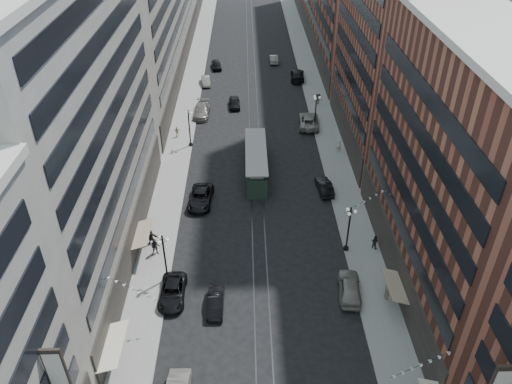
{
  "coord_description": "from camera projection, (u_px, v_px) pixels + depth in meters",
  "views": [
    {
      "loc": [
        -1.28,
        -7.95,
        35.2
      ],
      "look_at": [
        -0.27,
        35.92,
        5.0
      ],
      "focal_mm": 35.0,
      "sensor_mm": 36.0,
      "label": 1
    }
  ],
  "objects": [
    {
      "name": "pedestrian_6",
      "position": [
        177.0,
        132.0,
        73.32
      ],
      "size": [
        1.01,
        0.65,
        1.59
      ],
      "primitive_type": "imported",
      "rotation": [
        0.0,
        0.0,
        3.39
      ],
      "color": "beige",
      "rests_on": "sidewalk_west"
    },
    {
      "name": "lamppost_se_mid",
      "position": [
        316.0,
        110.0,
        74.36
      ],
      "size": [
        1.03,
        1.14,
        5.52
      ],
      "color": "black",
      "rests_on": "sidewalk_east"
    },
    {
      "name": "pedestrian_4",
      "position": [
        387.0,
        291.0,
        46.7
      ],
      "size": [
        0.51,
        1.08,
        1.82
      ],
      "primitive_type": "imported",
      "rotation": [
        0.0,
        0.0,
        1.6
      ],
      "color": "#B0AB92",
      "rests_on": "sidewalk_east"
    },
    {
      "name": "car_12",
      "position": [
        297.0,
        75.0,
        92.02
      ],
      "size": [
        2.87,
        6.2,
        1.75
      ],
      "primitive_type": "imported",
      "rotation": [
        0.0,
        0.0,
        3.07
      ],
      "color": "black",
      "rests_on": "ground"
    },
    {
      "name": "pedestrian_5",
      "position": [
        151.0,
        237.0,
        53.35
      ],
      "size": [
        1.62,
        0.51,
        1.73
      ],
      "primitive_type": "imported",
      "rotation": [
        0.0,
        0.0,
        -0.03
      ],
      "color": "black",
      "rests_on": "sidewalk_west"
    },
    {
      "name": "building_east_mid",
      "position": [
        457.0,
        175.0,
        43.11
      ],
      "size": [
        8.0,
        30.0,
        24.0
      ],
      "primitive_type": "cube",
      "color": "brown",
      "rests_on": "ground"
    },
    {
      "name": "building_west_mid",
      "position": [
        74.0,
        131.0,
        45.45
      ],
      "size": [
        8.0,
        36.0,
        28.0
      ],
      "primitive_type": "cube",
      "color": "gray",
      "rests_on": "ground"
    },
    {
      "name": "car_8",
      "position": [
        202.0,
        111.0,
        79.48
      ],
      "size": [
        2.5,
        5.91,
        1.7
      ],
      "primitive_type": "imported",
      "rotation": [
        0.0,
        0.0,
        -0.02
      ],
      "color": "slate",
      "rests_on": "ground"
    },
    {
      "name": "pedestrian_8",
      "position": [
        339.0,
        146.0,
        69.6
      ],
      "size": [
        0.68,
        0.45,
        1.86
      ],
      "primitive_type": "imported",
      "rotation": [
        0.0,
        0.0,
        3.14
      ],
      "color": "beige",
      "rests_on": "sidewalk_east"
    },
    {
      "name": "lamppost_sw_mid",
      "position": [
        189.0,
        127.0,
        69.89
      ],
      "size": [
        1.03,
        1.14,
        5.52
      ],
      "color": "black",
      "rests_on": "sidewalk_west"
    },
    {
      "name": "streetcar",
      "position": [
        256.0,
        163.0,
        64.86
      ],
      "size": [
        2.73,
        12.33,
        3.41
      ],
      "color": "#223628",
      "rests_on": "ground"
    },
    {
      "name": "rail_east",
      "position": [
        257.0,
        102.0,
        84.18
      ],
      "size": [
        0.12,
        180.0,
        0.02
      ],
      "primitive_type": "cube",
      "color": "#2D2D33",
      "rests_on": "ground"
    },
    {
      "name": "ground",
      "position": [
        254.0,
        129.0,
        75.94
      ],
      "size": [
        220.0,
        220.0,
        0.0
      ],
      "primitive_type": "plane",
      "color": "black",
      "rests_on": "ground"
    },
    {
      "name": "lamppost_sw_far",
      "position": [
        165.0,
        256.0,
        47.66
      ],
      "size": [
        1.03,
        1.14,
        5.52
      ],
      "color": "black",
      "rests_on": "sidewalk_west"
    },
    {
      "name": "lamppost_se_far",
      "position": [
        349.0,
        228.0,
        51.3
      ],
      "size": [
        1.03,
        1.14,
        5.52
      ],
      "color": "black",
      "rests_on": "sidewalk_east"
    },
    {
      "name": "car_13",
      "position": [
        234.0,
        103.0,
        82.18
      ],
      "size": [
        2.0,
        4.46,
        1.49
      ],
      "primitive_type": "imported",
      "rotation": [
        0.0,
        0.0,
        0.06
      ],
      "color": "black",
      "rests_on": "ground"
    },
    {
      "name": "sidewalk_west",
      "position": [
        188.0,
        102.0,
        83.92
      ],
      "size": [
        4.0,
        180.0,
        0.15
      ],
      "primitive_type": "cube",
      "color": "gray",
      "rests_on": "ground"
    },
    {
      "name": "car_9",
      "position": [
        216.0,
        65.0,
        96.65
      ],
      "size": [
        2.32,
        4.53,
        1.48
      ],
      "primitive_type": "imported",
      "rotation": [
        0.0,
        0.0,
        0.14
      ],
      "color": "black",
      "rests_on": "ground"
    },
    {
      "name": "car_5",
      "position": [
        216.0,
        302.0,
        46.05
      ],
      "size": [
        1.52,
        4.21,
        1.38
      ],
      "primitive_type": "imported",
      "rotation": [
        0.0,
        0.0,
        -0.01
      ],
      "color": "black",
      "rests_on": "ground"
    },
    {
      "name": "rail_west",
      "position": [
        249.0,
        102.0,
        84.16
      ],
      "size": [
        0.12,
        180.0,
        0.02
      ],
      "primitive_type": "cube",
      "color": "#2D2D33",
      "rests_on": "ground"
    },
    {
      "name": "car_14",
      "position": [
        274.0,
        59.0,
        99.43
      ],
      "size": [
        1.6,
        4.48,
        1.47
      ],
      "primitive_type": "imported",
      "rotation": [
        0.0,
        0.0,
        3.15
      ],
      "color": "gray",
      "rests_on": "ground"
    },
    {
      "name": "car_extra_0",
      "position": [
        206.0,
        81.0,
        90.06
      ],
      "size": [
        2.05,
        4.39,
        1.39
      ],
      "primitive_type": "imported",
      "rotation": [
        0.0,
        0.0,
        0.14
      ],
      "color": "gray",
      "rests_on": "ground"
    },
    {
      "name": "car_7",
      "position": [
        201.0,
        198.0,
        59.71
      ],
      "size": [
        3.07,
        5.91,
        1.59
      ],
      "primitive_type": "imported",
      "rotation": [
        0.0,
        0.0,
        -0.08
      ],
      "color": "black",
      "rests_on": "ground"
    },
    {
      "name": "car_10",
      "position": [
        324.0,
        187.0,
        61.79
      ],
      "size": [
        2.0,
        4.58,
        1.46
      ],
      "primitive_type": "imported",
      "rotation": [
        0.0,
        0.0,
        3.25
      ],
      "color": "black",
      "rests_on": "ground"
    },
    {
      "name": "pedestrian_2",
      "position": [
        155.0,
        247.0,
        51.83
      ],
      "size": [
        1.02,
        0.68,
        1.92
      ],
      "primitive_type": "imported",
      "rotation": [
        0.0,
        0.0,
        0.19
      ],
      "color": "black",
      "rests_on": "sidewalk_west"
    },
    {
      "name": "sidewalk_east",
      "position": [
        318.0,
        101.0,
        84.34
      ],
      "size": [
        4.0,
        180.0,
        0.15
      ],
      "primitive_type": "cube",
      "color": "gray",
      "rests_on": "ground"
    },
    {
      "name": "car_11",
      "position": [
        309.0,
        121.0,
        76.48
      ],
      "size": [
        3.48,
        6.58,
        1.76
      ],
      "primitive_type": "imported",
      "rotation": [
        0.0,
        0.0,
        3.05
      ],
      "color": "gray",
      "rests_on": "ground"
    },
    {
      "name": "car_4",
      "position": [
        350.0,
        287.0,
        47.37
      ],
      "size": [
        2.6,
        5.33,
        1.75
      ],
      "primitive_type": "imported",
      "rotation": [
        0.0,
        0.0,
        3.04
      ],
      "color": "gray",
      "rests_on": "ground"
    },
    {
      "name": "pedestrian_9",
      "position": [
        318.0,
        99.0,
        82.75
      ],
      "size": [
        1.16,
        0.54,
        1.76
      ],
      "primitive_type": "imported",
      "rotation": [
        0.0,
        0.0,
        -0.06
      ],
      "color": "black",
      "rests_on": "sidewalk_east"
    },
    {
      "name": "pedestrian_7",
      "position": [
        375.0,
        242.0,
        52.75
      ],
      "size": [
        0.88,
        0.83,
        1.61
      ],
      "primitive_type": "imported",
      "rotation": [
        0.0,
        0.0,
        2.46
      ],
      "color": "black",
      "rests_on": "sidewalk_east"
    },
    {
      "name": "car_2",
      "position": [
        173.0,
        292.0,
        47.08
      ],
      "size": [
        2.38,
        5.15,
        1.43
      ],
      "primitive_type": "imported",
      "rotation": [
        0.0,
        0.0,
        -0.0
      ],
      "color": "black",
      "rests_on": "ground"
    }
  ]
}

